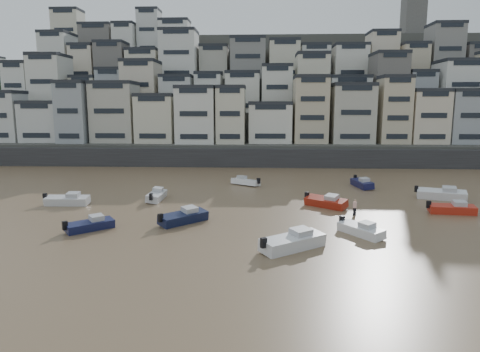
# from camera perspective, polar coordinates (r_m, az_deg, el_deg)

# --- Properties ---
(harbor_wall) EXTENTS (140.00, 3.00, 3.50)m
(harbor_wall) POSITION_cam_1_polar(r_m,az_deg,el_deg) (82.16, 3.10, 2.46)
(harbor_wall) COLOR #38383A
(harbor_wall) RESTS_ON ground
(hillside) EXTENTS (141.04, 66.00, 50.00)m
(hillside) POSITION_cam_1_polar(r_m,az_deg,el_deg) (121.51, 5.31, 10.03)
(hillside) COLOR #4C4C47
(hillside) RESTS_ON ground
(boat_a) EXTENTS (6.36, 5.48, 1.74)m
(boat_a) POSITION_cam_1_polar(r_m,az_deg,el_deg) (35.77, 7.06, -8.36)
(boat_a) COLOR silver
(boat_a) RESTS_ON ground
(boat_b) EXTENTS (4.23, 5.08, 1.38)m
(boat_b) POSITION_cam_1_polar(r_m,az_deg,el_deg) (40.76, 15.82, -6.69)
(boat_b) COLOR white
(boat_b) RESTS_ON ground
(boat_c) EXTENTS (5.31, 5.37, 1.55)m
(boat_c) POSITION_cam_1_polar(r_m,az_deg,el_deg) (43.52, -7.55, -5.25)
(boat_c) COLOR #121939
(boat_c) RESTS_ON ground
(boat_d) EXTENTS (5.39, 2.26, 1.43)m
(boat_d) POSITION_cam_1_polar(r_m,az_deg,el_deg) (52.30, 26.45, -3.75)
(boat_d) COLOR #B42616
(boat_d) RESTS_ON ground
(boat_e) EXTENTS (5.40, 4.78, 1.49)m
(boat_e) POSITION_cam_1_polar(r_m,az_deg,el_deg) (50.77, 11.37, -3.27)
(boat_e) COLOR #9D2313
(boat_e) RESTS_ON ground
(boat_f) EXTENTS (1.86, 5.35, 1.45)m
(boat_f) POSITION_cam_1_polar(r_m,az_deg,el_deg) (54.44, -11.06, -2.41)
(boat_f) COLOR silver
(boat_f) RESTS_ON ground
(boat_g) EXTENTS (6.59, 3.93, 1.71)m
(boat_g) POSITION_cam_1_polar(r_m,az_deg,el_deg) (59.43, 25.29, -2.03)
(boat_g) COLOR silver
(boat_g) RESTS_ON ground
(boat_h) EXTENTS (4.95, 3.98, 1.33)m
(boat_h) POSITION_cam_1_polar(r_m,az_deg,el_deg) (63.35, 0.74, -0.62)
(boat_h) COLOR white
(boat_h) RESTS_ON ground
(boat_i) EXTENTS (2.70, 5.76, 1.51)m
(boat_i) POSITION_cam_1_polar(r_m,az_deg,el_deg) (64.16, 15.96, -0.78)
(boat_i) COLOR #151744
(boat_i) RESTS_ON ground
(boat_j) EXTENTS (4.67, 4.40, 1.32)m
(boat_j) POSITION_cam_1_polar(r_m,az_deg,el_deg) (43.17, -19.38, -6.00)
(boat_j) COLOR #151B44
(boat_j) RESTS_ON ground
(boat_k) EXTENTS (5.59, 2.00, 1.51)m
(boat_k) POSITION_cam_1_polar(r_m,az_deg,el_deg) (54.73, -22.05, -2.85)
(boat_k) COLOR silver
(boat_k) RESTS_ON ground
(person_pink) EXTENTS (0.44, 0.44, 1.74)m
(person_pink) POSITION_cam_1_polar(r_m,az_deg,el_deg) (47.76, 15.05, -4.06)
(person_pink) COLOR beige
(person_pink) RESTS_ON ground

